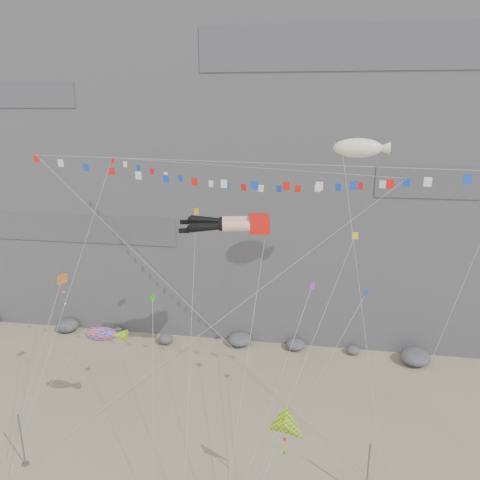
{
  "coord_description": "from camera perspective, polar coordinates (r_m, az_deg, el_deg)",
  "views": [
    {
      "loc": [
        7.27,
        -28.01,
        24.98
      ],
      "look_at": [
        1.32,
        9.0,
        14.18
      ],
      "focal_mm": 35.0,
      "sensor_mm": 36.0,
      "label": 1
    }
  ],
  "objects": [
    {
      "name": "anchor_pole_left",
      "position": [
        39.29,
        -25.06,
        -21.22
      ],
      "size": [
        0.12,
        0.12,
        4.26
      ],
      "primitive_type": "cylinder",
      "color": "slate",
      "rests_on": "ground"
    },
    {
      "name": "small_kite_a",
      "position": [
        39.43,
        -5.37,
        3.01
      ],
      "size": [
        3.28,
        15.98,
        22.53
      ],
      "color": "orange",
      "rests_on": "ground"
    },
    {
      "name": "small_kite_b",
      "position": [
        34.34,
        8.63,
        -6.03
      ],
      "size": [
        5.21,
        11.22,
        16.87
      ],
      "color": "purple",
      "rests_on": "ground"
    },
    {
      "name": "delta_kite",
      "position": [
        30.39,
        5.49,
        -21.62
      ],
      "size": [
        4.37,
        5.64,
        8.84
      ],
      "color": "yellow",
      "rests_on": "ground"
    },
    {
      "name": "legs_kite",
      "position": [
        36.92,
        -0.71,
        1.97
      ],
      "size": [
        7.28,
        16.94,
        22.35
      ],
      "rotation": [
        0.0,
        0.0,
        0.2
      ],
      "color": "red",
      "rests_on": "ground"
    },
    {
      "name": "harlequin_kite",
      "position": [
        39.0,
        -20.89,
        -4.54
      ],
      "size": [
        3.11,
        7.27,
        13.7
      ],
      "color": "red",
      "rests_on": "ground"
    },
    {
      "name": "small_kite_d",
      "position": [
        37.08,
        13.64,
        -0.05
      ],
      "size": [
        7.72,
        14.75,
        21.93
      ],
      "color": "gold",
      "rests_on": "ground"
    },
    {
      "name": "cliff",
      "position": [
        60.45,
        2.32,
        16.09
      ],
      "size": [
        80.0,
        28.0,
        50.0
      ],
      "primitive_type": "cube",
      "color": "slate",
      "rests_on": "ground"
    },
    {
      "name": "anchor_pole_right",
      "position": [
        34.79,
        15.31,
        -25.61
      ],
      "size": [
        0.12,
        0.12,
        4.3
      ],
      "primitive_type": "cylinder",
      "color": "slate",
      "rests_on": "ground"
    },
    {
      "name": "flag_banner_upper",
      "position": [
        38.79,
        -0.63,
        8.93
      ],
      "size": [
        26.36,
        19.23,
        28.24
      ],
      "color": "red",
      "rests_on": "ground"
    },
    {
      "name": "flag_banner_lower",
      "position": [
        30.88,
        -0.1,
        9.41
      ],
      "size": [
        31.42,
        5.72,
        24.12
      ],
      "color": "red",
      "rests_on": "ground"
    },
    {
      "name": "small_kite_c",
      "position": [
        34.94,
        -10.61,
        -7.46
      ],
      "size": [
        2.95,
        8.8,
        14.2
      ],
      "color": "#1A9F18",
      "rests_on": "ground"
    },
    {
      "name": "ground",
      "position": [
        38.23,
        -4.52,
        -24.78
      ],
      "size": [
        120.0,
        120.0,
        0.0
      ],
      "primitive_type": "plane",
      "color": "tan",
      "rests_on": "ground"
    },
    {
      "name": "blimp_windsock",
      "position": [
        38.55,
        14.18,
        10.77
      ],
      "size": [
        4.67,
        12.22,
        24.67
      ],
      "color": "white",
      "rests_on": "ground"
    },
    {
      "name": "fish_windsock",
      "position": [
        36.42,
        -16.59,
        -10.96
      ],
      "size": [
        9.21,
        5.4,
        12.33
      ],
      "color": "#FB530C",
      "rests_on": "ground"
    },
    {
      "name": "small_kite_e",
      "position": [
        32.66,
        14.93,
        -6.67
      ],
      "size": [
        8.08,
        7.79,
        16.5
      ],
      "color": "#153DBE",
      "rests_on": "ground"
    },
    {
      "name": "talus_boulders",
      "position": [
        51.7,
        -0.04,
        -12.05
      ],
      "size": [
        60.0,
        3.0,
        1.2
      ],
      "primitive_type": null,
      "color": "#57575B",
      "rests_on": "ground"
    }
  ]
}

